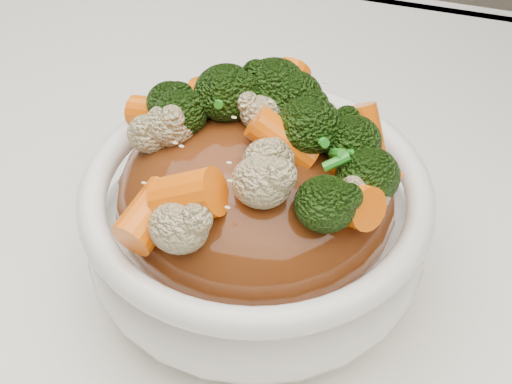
% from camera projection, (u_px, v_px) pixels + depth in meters
% --- Properties ---
extents(tablecloth, '(1.20, 0.80, 0.04)m').
position_uv_depth(tablecloth, '(219.00, 326.00, 0.50)').
color(tablecloth, white).
rests_on(tablecloth, dining_table).
extents(bowl, '(0.27, 0.27, 0.08)m').
position_uv_depth(bowl, '(256.00, 229.00, 0.48)').
color(bowl, white).
rests_on(bowl, tablecloth).
extents(sauce_base, '(0.22, 0.22, 0.09)m').
position_uv_depth(sauce_base, '(256.00, 196.00, 0.46)').
color(sauce_base, '#58280F').
rests_on(sauce_base, bowl).
extents(carrots, '(0.22, 0.22, 0.05)m').
position_uv_depth(carrots, '(256.00, 116.00, 0.42)').
color(carrots, '#FF6A08').
rests_on(carrots, sauce_base).
extents(broccoli, '(0.22, 0.22, 0.04)m').
position_uv_depth(broccoli, '(256.00, 117.00, 0.42)').
color(broccoli, black).
rests_on(broccoli, sauce_base).
extents(cauliflower, '(0.22, 0.22, 0.03)m').
position_uv_depth(cauliflower, '(256.00, 120.00, 0.42)').
color(cauliflower, beige).
rests_on(cauliflower, sauce_base).
extents(scallions, '(0.16, 0.16, 0.02)m').
position_uv_depth(scallions, '(256.00, 114.00, 0.42)').
color(scallions, '#259121').
rests_on(scallions, sauce_base).
extents(sesame_seeds, '(0.19, 0.19, 0.01)m').
position_uv_depth(sesame_seeds, '(256.00, 114.00, 0.42)').
color(sesame_seeds, beige).
rests_on(sesame_seeds, sauce_base).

